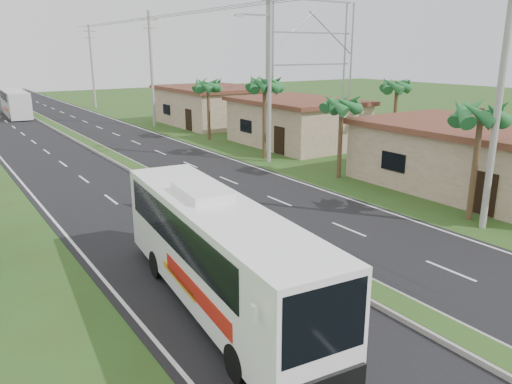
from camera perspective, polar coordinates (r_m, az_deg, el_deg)
ground at (r=16.18m, az=13.94°, el=-11.70°), size 180.00×180.00×0.00m
road_asphalt at (r=32.23m, az=-13.09°, el=2.28°), size 14.00×160.00×0.02m
median_strip at (r=32.21m, az=-13.10°, el=2.44°), size 1.20×160.00×0.18m
lane_edge_left at (r=30.62m, az=-24.84°, el=0.47°), size 0.12×160.00×0.01m
lane_edge_right at (r=35.07m, az=-2.83°, el=3.75°), size 0.12×160.00×0.01m
shop_near at (r=29.82m, az=24.05°, el=3.71°), size 8.60×12.60×3.52m
shop_mid at (r=40.47m, az=4.63°, el=8.02°), size 7.60×10.60×3.67m
shop_far at (r=52.09m, az=-5.08°, el=9.84°), size 8.60×11.60×3.82m
palm_verge_a at (r=23.60m, az=24.35°, el=8.11°), size 2.40×2.40×5.45m
palm_verge_b at (r=29.67m, az=9.78°, el=9.85°), size 2.40×2.40×5.05m
palm_verge_c at (r=34.66m, az=0.98°, el=12.18°), size 2.40×2.40×5.85m
palm_verge_d at (r=42.62m, az=-5.52°, el=12.04°), size 2.40×2.40×5.25m
palm_behind_shop at (r=37.53m, az=15.83°, el=11.59°), size 2.40×2.40×5.65m
utility_pole_a at (r=22.57m, az=26.08°, el=10.01°), size 1.60×0.28×11.00m
utility_pole_b at (r=33.59m, az=1.51°, el=14.00°), size 3.20×0.28×12.00m
utility_pole_c at (r=51.27m, az=-11.85°, el=13.68°), size 1.60×0.28×11.00m
utility_pole_d at (r=70.19m, az=-18.23°, el=13.54°), size 1.60×0.28×10.50m
billboard_lattice at (r=51.35m, az=6.30°, el=15.20°), size 10.18×1.18×12.07m
coach_bus_main at (r=14.54m, az=-4.52°, el=-6.29°), size 3.30×10.80×3.44m
coach_bus_far at (r=64.08m, az=-25.82°, el=9.25°), size 2.65×10.22×2.95m
motorcyclist at (r=23.97m, az=-9.79°, el=-0.30°), size 1.94×1.10×2.21m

